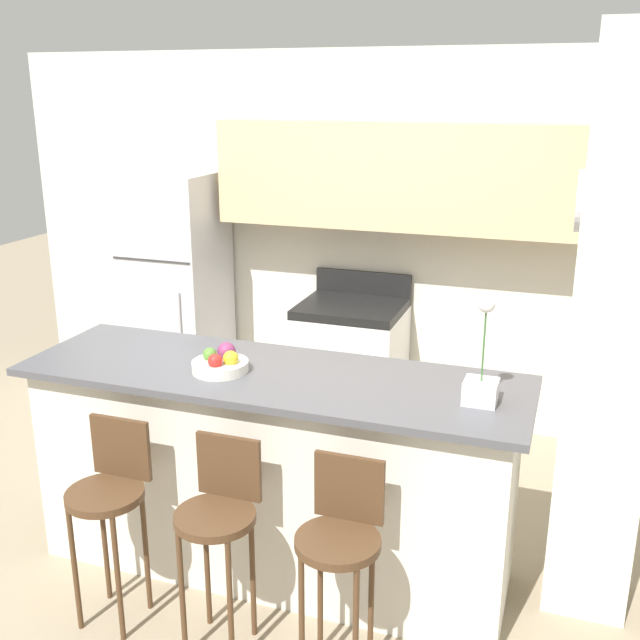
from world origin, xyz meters
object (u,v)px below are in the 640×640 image
object	(u,v)px
bar_stool_right	(341,541)
orchid_vase	(481,378)
fruit_bowl	(221,363)
bar_stool_left	(110,495)
bar_stool_mid	(219,517)
refrigerator	(177,293)
stove_range	(351,366)

from	to	relation	value
bar_stool_right	orchid_vase	distance (m)	0.88
orchid_vase	fruit_bowl	bearing A→B (deg)	-178.40
bar_stool_left	bar_stool_mid	distance (m)	0.53
refrigerator	orchid_vase	xyz separation A→B (m)	(2.39, -1.65, 0.28)
bar_stool_mid	orchid_vase	size ratio (longest dim) A/B	1.99
orchid_vase	fruit_bowl	world-z (taller)	orchid_vase
bar_stool_mid	fruit_bowl	size ratio (longest dim) A/B	3.52
bar_stool_mid	fruit_bowl	distance (m)	0.73
bar_stool_mid	bar_stool_right	size ratio (longest dim) A/B	1.00
stove_range	fruit_bowl	distance (m)	1.81
bar_stool_left	bar_stool_right	xyz separation A→B (m)	(1.05, 0.00, 0.00)
refrigerator	orchid_vase	size ratio (longest dim) A/B	3.74
stove_range	bar_stool_right	xyz separation A→B (m)	(0.64, -2.21, 0.15)
bar_stool_left	bar_stool_right	bearing A→B (deg)	0.00
stove_range	bar_stool_mid	xyz separation A→B (m)	(0.11, -2.21, 0.15)
bar_stool_mid	orchid_vase	world-z (taller)	orchid_vase
bar_stool_left	bar_stool_right	distance (m)	1.05
bar_stool_left	orchid_vase	size ratio (longest dim) A/B	1.99
stove_range	bar_stool_mid	size ratio (longest dim) A/B	1.16
refrigerator	fruit_bowl	xyz separation A→B (m)	(1.21, -1.68, 0.21)
refrigerator	bar_stool_mid	xyz separation A→B (m)	(1.43, -2.19, -0.26)
stove_range	bar_stool_right	bearing A→B (deg)	-73.92
refrigerator	bar_stool_left	size ratio (longest dim) A/B	1.88
refrigerator	stove_range	xyz separation A→B (m)	(1.32, 0.02, -0.41)
bar_stool_left	orchid_vase	distance (m)	1.67
bar_stool_mid	stove_range	bearing A→B (deg)	92.85
bar_stool_left	fruit_bowl	distance (m)	0.76
refrigerator	bar_stool_right	size ratio (longest dim) A/B	1.88
bar_stool_mid	fruit_bowl	xyz separation A→B (m)	(-0.23, 0.51, 0.47)
refrigerator	fruit_bowl	bearing A→B (deg)	-54.36
stove_range	bar_stool_right	size ratio (longest dim) A/B	1.16
stove_range	bar_stool_left	distance (m)	2.25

